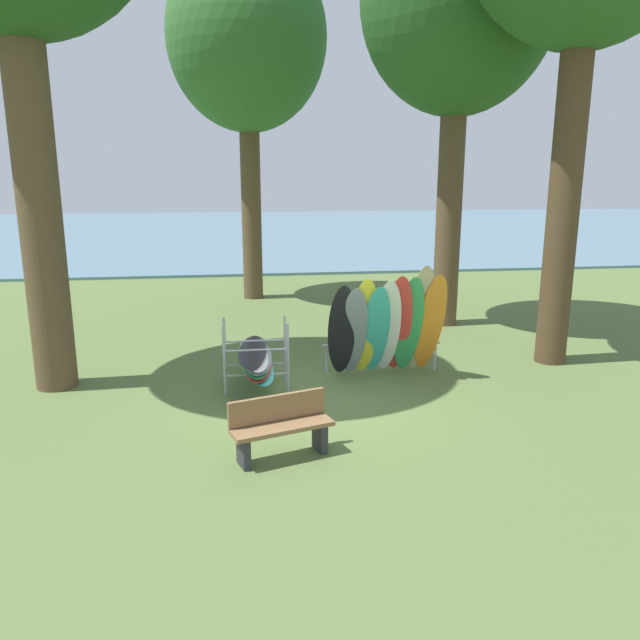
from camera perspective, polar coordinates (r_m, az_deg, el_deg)
ground_plane at (r=10.69m, az=-0.50°, el=-7.30°), size 80.00×80.00×0.00m
lake_water at (r=41.02m, az=-6.02°, el=8.24°), size 80.00×36.00×0.10m
tree_mid_behind at (r=19.22m, az=-6.76°, el=24.28°), size 4.53×4.53×10.10m
tree_far_left_back at (r=16.16m, az=12.72°, el=26.74°), size 4.55×4.55×10.29m
leaning_board_pile at (r=11.59m, az=6.26°, el=-0.63°), size 2.31×1.08×2.20m
board_storage_rack at (r=11.10m, az=-5.95°, el=-3.58°), size 1.15×2.13×1.25m
park_bench at (r=8.51m, az=-3.64°, el=-9.70°), size 1.46×0.83×0.85m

